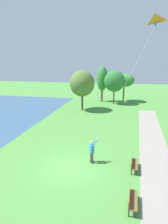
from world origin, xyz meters
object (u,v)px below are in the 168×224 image
object	(u,v)px
park_bench_far_walkway	(133,163)
tree_treeline_center	(114,81)
park_bench_near_walkway	(132,198)
tree_behind_path	(102,79)
person_kite_flyer	(92,150)
flying_kite	(154,22)
tree_treeline_left	(82,84)
tree_treeline_right	(124,80)

from	to	relation	value
park_bench_far_walkway	tree_treeline_center	size ratio (longest dim) A/B	0.25
park_bench_near_walkway	tree_behind_path	bearing A→B (deg)	99.64
person_kite_flyer	flying_kite	xyz separation A→B (m)	(3.78, 2.22, 8.89)
person_kite_flyer	tree_treeline_center	size ratio (longest dim) A/B	0.30
flying_kite	park_bench_far_walkway	world-z (taller)	flying_kite
park_bench_near_walkway	tree_treeline_left	world-z (taller)	tree_treeline_left
person_kite_flyer	tree_behind_path	world-z (taller)	tree_behind_path
park_bench_far_walkway	tree_treeline_center	xyz separation A→B (m)	(-2.41, 21.40, 3.69)
park_bench_far_walkway	person_kite_flyer	bearing A→B (deg)	173.39
flying_kite	park_bench_far_walkway	xyz separation A→B (m)	(-0.82, -2.56, -9.42)
person_kite_flyer	tree_treeline_center	xyz separation A→B (m)	(0.55, 21.05, 3.15)
park_bench_near_walkway	tree_treeline_center	xyz separation A→B (m)	(-2.13, 24.88, 3.69)
flying_kite	park_bench_far_walkway	distance (m)	9.80
park_bench_far_walkway	tree_treeline_center	bearing A→B (deg)	96.43
park_bench_far_walkway	tree_treeline_left	distance (m)	17.65
flying_kite	park_bench_near_walkway	distance (m)	11.25
flying_kite	park_bench_near_walkway	world-z (taller)	flying_kite
park_bench_near_walkway	tree_treeline_center	size ratio (longest dim) A/B	0.25
tree_behind_path	tree_treeline_center	xyz separation A→B (m)	(2.42, -1.95, -0.21)
park_bench_near_walkway	tree_behind_path	distance (m)	27.50
flying_kite	tree_treeline_right	world-z (taller)	flying_kite
park_bench_far_walkway	tree_behind_path	distance (m)	24.16
flying_kite	park_bench_near_walkway	size ratio (longest dim) A/B	5.66
flying_kite	park_bench_near_walkway	bearing A→B (deg)	-100.30
person_kite_flyer	tree_treeline_left	xyz separation A→B (m)	(-4.16, 15.36, 3.20)
tree_treeline_right	tree_treeline_left	xyz separation A→B (m)	(-6.49, -8.45, 0.07)
tree_treeline_left	park_bench_far_walkway	bearing A→B (deg)	-65.61
park_bench_near_walkway	tree_behind_path	xyz separation A→B (m)	(-4.56, 26.83, 3.90)
person_kite_flyer	tree_treeline_right	size ratio (longest dim) A/B	0.33
park_bench_near_walkway	tree_behind_path	size ratio (longest dim) A/B	0.22
person_kite_flyer	tree_treeline_left	distance (m)	16.23
flying_kite	tree_behind_path	xyz separation A→B (m)	(-5.66, 20.78, -5.52)
tree_treeline_right	person_kite_flyer	bearing A→B (deg)	-95.60
person_kite_flyer	flying_kite	size ratio (longest dim) A/B	0.21
person_kite_flyer	tree_behind_path	xyz separation A→B (m)	(-1.87, 23.00, 3.36)
tree_behind_path	tree_treeline_left	xyz separation A→B (m)	(-2.28, -7.64, -0.16)
person_kite_flyer	flying_kite	bearing A→B (deg)	30.36
tree_behind_path	tree_treeline_right	bearing A→B (deg)	10.85
tree_treeline_left	flying_kite	bearing A→B (deg)	-58.86
park_bench_near_walkway	park_bench_far_walkway	size ratio (longest dim) A/B	1.00
park_bench_far_walkway	tree_treeline_left	size ratio (longest dim) A/B	0.24
tree_behind_path	tree_treeline_right	xyz separation A→B (m)	(4.21, 0.81, -0.23)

